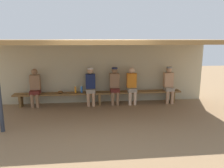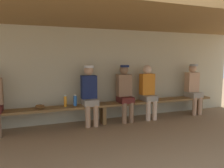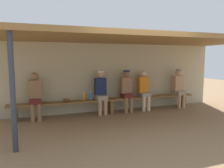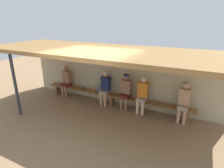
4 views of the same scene
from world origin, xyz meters
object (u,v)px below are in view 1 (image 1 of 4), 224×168
object	(u,v)px
player_near_post	(91,85)
player_in_blue	(169,83)
player_with_sunglasses	(132,84)
water_bottle_orange	(75,89)
bench	(99,94)
baseball_glove_tan	(60,92)
player_in_white	(115,84)
player_shirtless_tan	(35,86)
water_bottle_green	(82,89)

from	to	relation	value
player_near_post	player_in_blue	xyz separation A→B (m)	(2.88, 0.00, 0.00)
player_with_sunglasses	water_bottle_orange	distance (m)	2.04
bench	water_bottle_orange	world-z (taller)	water_bottle_orange
player_with_sunglasses	baseball_glove_tan	world-z (taller)	player_with_sunglasses
player_in_white	baseball_glove_tan	size ratio (longest dim) A/B	5.60
player_shirtless_tan	water_bottle_green	world-z (taller)	player_shirtless_tan
player_in_white	baseball_glove_tan	distance (m)	1.94
water_bottle_orange	player_shirtless_tan	bearing A→B (deg)	-179.70
player_in_blue	player_with_sunglasses	xyz separation A→B (m)	(-1.39, -0.00, -0.02)
player_in_blue	player_shirtless_tan	distance (m)	4.81
water_bottle_green	baseball_glove_tan	xyz separation A→B (m)	(-0.74, -0.04, -0.07)
water_bottle_orange	player_near_post	bearing A→B (deg)	-0.71
player_in_blue	water_bottle_orange	world-z (taller)	player_in_blue
player_shirtless_tan	water_bottle_orange	world-z (taller)	player_shirtless_tan
player_in_white	player_shirtless_tan	bearing A→B (deg)	-179.99
bench	player_in_white	bearing A→B (deg)	0.37
player_with_sunglasses	player_shirtless_tan	xyz separation A→B (m)	(-3.42, 0.00, 0.00)
player_shirtless_tan	water_bottle_orange	distance (m)	1.39
bench	player_shirtless_tan	distance (m)	2.26
player_shirtless_tan	baseball_glove_tan	bearing A→B (deg)	-1.23
bench	player_in_blue	distance (m)	2.60
player_in_blue	baseball_glove_tan	size ratio (longest dim) A/B	5.60
player_with_sunglasses	baseball_glove_tan	distance (m)	2.57
player_in_blue	player_shirtless_tan	size ratio (longest dim) A/B	1.01
player_in_blue	water_bottle_green	bearing A→B (deg)	179.65
bench	player_with_sunglasses	size ratio (longest dim) A/B	4.49
bench	player_in_white	xyz separation A→B (m)	(0.55, 0.00, 0.36)
player_in_blue	player_with_sunglasses	world-z (taller)	player_in_blue
player_in_blue	water_bottle_orange	bearing A→B (deg)	179.89
player_shirtless_tan	water_bottle_green	bearing A→B (deg)	0.71
player_near_post	player_with_sunglasses	bearing A→B (deg)	-0.02
player_near_post	water_bottle_orange	world-z (taller)	player_near_post
player_in_blue	player_shirtless_tan	bearing A→B (deg)	-179.99
player_near_post	baseball_glove_tan	bearing A→B (deg)	-178.98
bench	water_bottle_orange	bearing A→B (deg)	179.31
player_near_post	baseball_glove_tan	distance (m)	1.09
bench	water_bottle_green	bearing A→B (deg)	177.92
bench	player_in_blue	world-z (taller)	player_in_blue
player_in_white	baseball_glove_tan	world-z (taller)	player_in_white
player_in_white	water_bottle_orange	world-z (taller)	player_in_white
player_in_blue	water_bottle_orange	distance (m)	3.43
player_near_post	bench	bearing A→B (deg)	-0.66
water_bottle_orange	water_bottle_green	bearing A→B (deg)	3.39
baseball_glove_tan	player_in_white	bearing A→B (deg)	54.24
player_in_white	player_with_sunglasses	xyz separation A→B (m)	(0.63, -0.00, -0.02)
bench	water_bottle_green	size ratio (longest dim) A/B	24.30
water_bottle_orange	baseball_glove_tan	xyz separation A→B (m)	(-0.52, -0.03, -0.08)
player_in_blue	player_shirtless_tan	world-z (taller)	player_in_blue
player_in_blue	player_near_post	bearing A→B (deg)	180.00
bench	water_bottle_green	distance (m)	0.66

